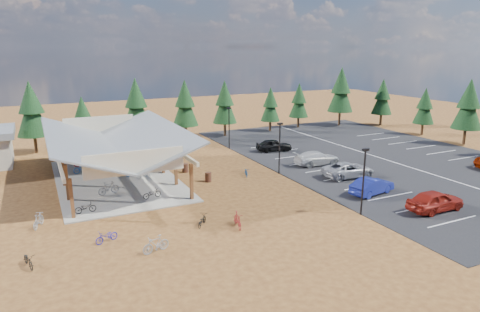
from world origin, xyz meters
TOP-DOWN VIEW (x-y plane):
  - ground at (0.00, 0.00)m, footprint 140.00×140.00m
  - asphalt_lot at (18.50, 3.00)m, footprint 27.00×44.00m
  - concrete_pad at (-10.00, 7.00)m, footprint 10.60×18.60m
  - bike_pavilion at (-10.00, 7.00)m, footprint 11.65×19.40m
  - lamp_post_0 at (5.00, -10.00)m, footprint 0.50×0.25m
  - lamp_post_1 at (5.00, 2.00)m, footprint 0.50×0.25m
  - lamp_post_2 at (5.00, 14.00)m, footprint 0.50×0.25m
  - trash_bin_0 at (-2.34, 2.61)m, footprint 0.60×0.60m
  - trash_bin_1 at (-3.29, 6.50)m, footprint 0.60×0.60m
  - pine_1 at (-16.64, 22.10)m, footprint 3.67×3.67m
  - pine_2 at (-11.16, 21.18)m, footprint 2.82×2.82m
  - pine_3 at (-4.48, 22.01)m, footprint 3.65×3.65m
  - pine_4 at (1.89, 21.40)m, footprint 3.48×3.48m
  - pine_5 at (7.69, 21.38)m, footprint 3.37×3.37m
  - pine_6 at (15.16, 21.57)m, footprint 2.84×2.84m
  - pine_7 at (20.73, 22.43)m, footprint 2.97×2.97m
  - pine_8 at (27.76, 21.17)m, footprint 3.98×3.98m
  - pine_11 at (33.44, 2.93)m, footprint 3.64×3.64m
  - pine_12 at (33.68, 9.89)m, footprint 2.89×2.89m
  - pine_13 at (33.94, 18.45)m, footprint 3.20×3.20m
  - bike_0 at (-13.68, -0.80)m, footprint 1.57×0.60m
  - bike_1 at (-11.39, 2.75)m, footprint 1.92×0.95m
  - bike_2 at (-12.62, 10.45)m, footprint 1.97×1.00m
  - bike_3 at (-12.44, 12.77)m, footprint 1.84×0.87m
  - bike_4 at (-8.32, 0.17)m, footprint 1.67×0.86m
  - bike_5 at (-7.64, 6.13)m, footprint 1.66×0.87m
  - bike_6 at (-8.30, 7.11)m, footprint 1.73×0.65m
  - bike_7 at (-7.58, 13.14)m, footprint 1.63×0.94m
  - bike_8 at (-17.60, -7.84)m, footprint 0.96×1.71m
  - bike_9 at (-16.94, -1.97)m, footprint 1.12×1.78m
  - bike_10 at (-13.03, -6.50)m, footprint 1.66×1.09m
  - bike_11 at (-4.40, -8.06)m, footprint 0.86×1.91m
  - bike_12 at (-6.54, -6.71)m, footprint 1.38×1.53m
  - bike_13 at (-10.53, -9.25)m, footprint 1.87×0.93m
  - bike_14 at (1.68, 2.66)m, footprint 1.09×1.69m
  - bike_15 at (-5.43, 7.93)m, footprint 1.04×1.79m
  - car_0 at (10.60, -11.89)m, footprint 4.75×1.91m
  - car_1 at (8.95, -6.82)m, footprint 4.59×2.35m
  - car_2 at (10.38, -2.01)m, footprint 5.30×2.68m
  - car_3 at (10.29, 2.97)m, footprint 5.18×2.41m
  - car_4 at (9.28, 10.33)m, footprint 4.55×2.51m

SIDE VIEW (x-z plane):
  - ground at x=0.00m, z-range 0.00..0.00m
  - asphalt_lot at x=18.50m, z-range 0.00..0.04m
  - concrete_pad at x=-10.00m, z-range 0.00..0.10m
  - bike_12 at x=-6.54m, z-range 0.00..0.81m
  - bike_10 at x=-13.03m, z-range 0.00..0.82m
  - bike_14 at x=1.68m, z-range 0.00..0.84m
  - bike_8 at x=-17.60m, z-range 0.00..0.85m
  - trash_bin_0 at x=-2.34m, z-range 0.00..0.90m
  - trash_bin_1 at x=-3.29m, z-range 0.00..0.90m
  - bike_0 at x=-13.68m, z-range 0.10..0.92m
  - bike_4 at x=-8.32m, z-range 0.10..0.94m
  - bike_9 at x=-16.94m, z-range 0.00..1.04m
  - bike_15 at x=-5.43m, z-range 0.00..1.04m
  - bike_13 at x=-10.53m, z-range 0.00..1.08m
  - bike_6 at x=-8.30m, z-range 0.10..1.00m
  - bike_11 at x=-4.40m, z-range 0.00..1.11m
  - bike_7 at x=-7.58m, z-range 0.10..1.05m
  - bike_5 at x=-7.64m, z-range 0.10..1.06m
  - bike_2 at x=-12.62m, z-range 0.10..1.09m
  - bike_3 at x=-12.44m, z-range 0.10..1.17m
  - bike_1 at x=-11.39m, z-range 0.10..1.21m
  - car_2 at x=10.38m, z-range 0.04..1.48m
  - car_1 at x=8.95m, z-range 0.04..1.48m
  - car_3 at x=10.29m, z-range 0.04..1.50m
  - car_4 at x=9.28m, z-range 0.04..1.51m
  - car_0 at x=10.60m, z-range 0.04..1.66m
  - lamp_post_0 at x=5.00m, z-range 0.41..5.55m
  - lamp_post_1 at x=5.00m, z-range 0.41..5.55m
  - lamp_post_2 at x=5.00m, z-range 0.41..5.55m
  - bike_pavilion at x=-10.00m, z-range 1.34..6.31m
  - pine_2 at x=-11.16m, z-range 0.72..7.30m
  - pine_6 at x=15.16m, z-range 0.73..7.34m
  - pine_12 at x=33.68m, z-range 0.74..7.48m
  - pine_7 at x=20.73m, z-range 0.76..7.68m
  - pine_13 at x=33.94m, z-range 0.82..8.27m
  - pine_5 at x=7.69m, z-range 0.87..8.71m
  - pine_4 at x=1.89m, z-range 0.90..9.01m
  - pine_11 at x=33.44m, z-range 0.94..9.41m
  - pine_3 at x=-4.48m, z-range 0.94..9.44m
  - pine_1 at x=-16.64m, z-range 0.95..9.51m
  - pine_8 at x=27.76m, z-range 1.03..10.29m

